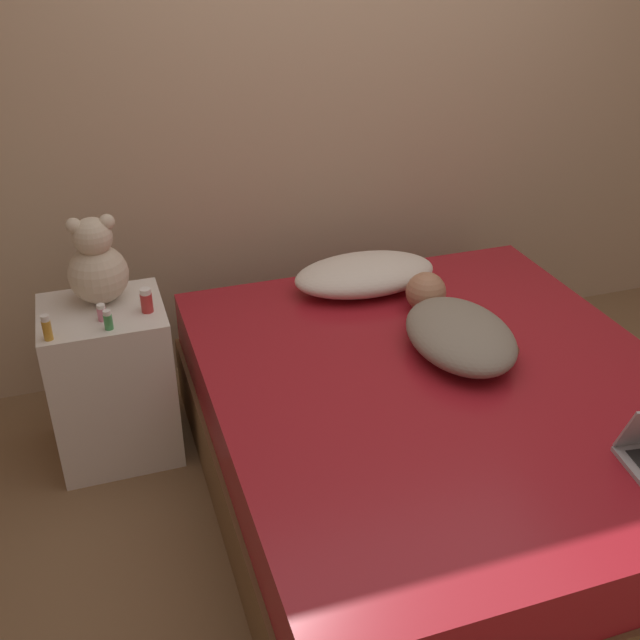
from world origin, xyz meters
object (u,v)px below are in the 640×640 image
bottle_amber (47,328)px  person_lying (456,329)px  bottle_red (146,301)px  teddy_bear (97,265)px  pillow (365,274)px  bottle_green (108,320)px  bottle_pink (102,313)px

bottle_amber → person_lying: bearing=-12.7°
bottle_red → teddy_bear: bearing=137.1°
teddy_bear → person_lying: bearing=-24.6°
pillow → bottle_red: 0.97m
person_lying → bottle_red: 1.19m
person_lying → bottle_amber: (-1.47, 0.33, 0.09)m
pillow → person_lying: person_lying is taller
teddy_bear → bottle_green: size_ratio=4.63×
pillow → bottle_pink: (-1.12, -0.15, 0.08)m
bottle_green → teddy_bear: bearing=91.6°
person_lying → bottle_green: bottle_green is taller
bottle_pink → teddy_bear: bearing=86.1°
bottle_amber → pillow: bearing=10.0°
teddy_bear → bottle_green: (0.01, -0.24, -0.12)m
person_lying → bottle_red: bottle_red is taller
pillow → bottle_pink: size_ratio=9.53×
person_lying → bottle_green: size_ratio=9.38×
teddy_bear → bottle_red: 0.24m
teddy_bear → bottle_amber: (-0.21, -0.25, -0.11)m
pillow → bottle_pink: 1.13m
person_lying → teddy_bear: teddy_bear is taller
teddy_bear → bottle_amber: teddy_bear is taller
person_lying → bottle_pink: bottle_pink is taller
pillow → bottle_green: bearing=-168.6°
person_lying → bottle_amber: 1.51m
bottle_red → bottle_amber: bearing=-164.9°
bottle_pink → bottle_green: bottle_green is taller
pillow → bottle_pink: bearing=-172.5°
pillow → bottle_red: bottle_red is taller
pillow → bottle_amber: (-1.32, -0.23, 0.10)m
bottle_amber → bottle_pink: bottle_amber is taller
bottle_green → bottle_red: bearing=30.6°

